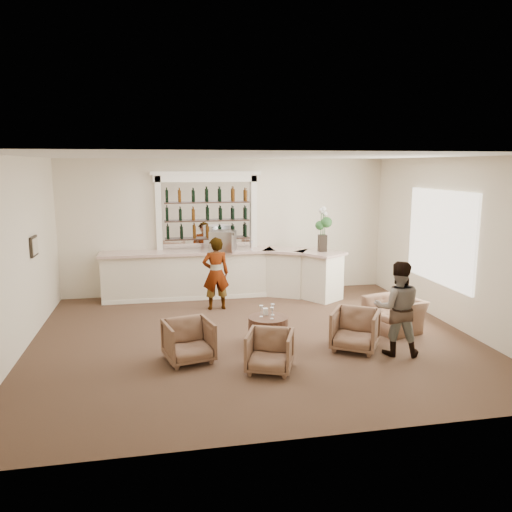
{
  "coord_description": "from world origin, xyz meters",
  "views": [
    {
      "loc": [
        -1.65,
        -8.65,
        3.15
      ],
      "look_at": [
        0.22,
        0.9,
        1.37
      ],
      "focal_mm": 35.0,
      "sensor_mm": 36.0,
      "label": 1
    }
  ],
  "objects_px": {
    "sommelier": "(216,273)",
    "armchair_left": "(189,341)",
    "cocktail_table": "(268,330)",
    "armchair_far": "(394,314)",
    "espresso_machine": "(223,241)",
    "flower_vase": "(323,227)",
    "bar_counter": "(224,274)",
    "guest": "(397,308)",
    "armchair_center": "(270,351)",
    "armchair_right": "(355,330)"
  },
  "relations": [
    {
      "from": "armchair_far",
      "to": "bar_counter",
      "type": "bearing_deg",
      "value": -154.33
    },
    {
      "from": "bar_counter",
      "to": "flower_vase",
      "type": "xyz_separation_m",
      "value": [
        2.27,
        -0.57,
        1.16
      ]
    },
    {
      "from": "armchair_right",
      "to": "armchair_far",
      "type": "relative_size",
      "value": 0.8
    },
    {
      "from": "sommelier",
      "to": "armchair_left",
      "type": "relative_size",
      "value": 2.14
    },
    {
      "from": "armchair_right",
      "to": "armchair_far",
      "type": "distance_m",
      "value": 1.4
    },
    {
      "from": "cocktail_table",
      "to": "espresso_machine",
      "type": "xyz_separation_m",
      "value": [
        -0.38,
        3.26,
        1.13
      ]
    },
    {
      "from": "bar_counter",
      "to": "armchair_far",
      "type": "xyz_separation_m",
      "value": [
        2.9,
        -3.09,
        -0.26
      ]
    },
    {
      "from": "bar_counter",
      "to": "armchair_right",
      "type": "distance_m",
      "value": 4.3
    },
    {
      "from": "sommelier",
      "to": "armchair_right",
      "type": "bearing_deg",
      "value": 123.31
    },
    {
      "from": "armchair_left",
      "to": "armchair_far",
      "type": "height_order",
      "value": "armchair_left"
    },
    {
      "from": "flower_vase",
      "to": "cocktail_table",
      "type": "bearing_deg",
      "value": -124.53
    },
    {
      "from": "armchair_left",
      "to": "armchair_center",
      "type": "relative_size",
      "value": 1.07
    },
    {
      "from": "armchair_left",
      "to": "espresso_machine",
      "type": "xyz_separation_m",
      "value": [
        1.06,
        3.79,
        1.04
      ]
    },
    {
      "from": "armchair_left",
      "to": "flower_vase",
      "type": "distance_m",
      "value": 4.91
    },
    {
      "from": "espresso_machine",
      "to": "bar_counter",
      "type": "bearing_deg",
      "value": 97.31
    },
    {
      "from": "guest",
      "to": "bar_counter",
      "type": "bearing_deg",
      "value": -42.84
    },
    {
      "from": "sommelier",
      "to": "armchair_right",
      "type": "relative_size",
      "value": 2.08
    },
    {
      "from": "bar_counter",
      "to": "armchair_center",
      "type": "height_order",
      "value": "bar_counter"
    },
    {
      "from": "guest",
      "to": "armchair_left",
      "type": "height_order",
      "value": "guest"
    },
    {
      "from": "flower_vase",
      "to": "espresso_machine",
      "type": "bearing_deg",
      "value": 168.29
    },
    {
      "from": "sommelier",
      "to": "bar_counter",
      "type": "bearing_deg",
      "value": -109.09
    },
    {
      "from": "guest",
      "to": "armchair_far",
      "type": "xyz_separation_m",
      "value": [
        0.53,
        1.14,
        -0.48
      ]
    },
    {
      "from": "cocktail_table",
      "to": "flower_vase",
      "type": "bearing_deg",
      "value": 55.47
    },
    {
      "from": "cocktail_table",
      "to": "armchair_far",
      "type": "height_order",
      "value": "armchair_far"
    },
    {
      "from": "sommelier",
      "to": "espresso_machine",
      "type": "height_order",
      "value": "espresso_machine"
    },
    {
      "from": "bar_counter",
      "to": "armchair_left",
      "type": "height_order",
      "value": "bar_counter"
    },
    {
      "from": "armchair_left",
      "to": "armchair_far",
      "type": "relative_size",
      "value": 0.77
    },
    {
      "from": "sommelier",
      "to": "armchair_far",
      "type": "bearing_deg",
      "value": 144.67
    },
    {
      "from": "armchair_right",
      "to": "flower_vase",
      "type": "xyz_separation_m",
      "value": [
        0.5,
        3.34,
        1.38
      ]
    },
    {
      "from": "guest",
      "to": "armchair_far",
      "type": "bearing_deg",
      "value": -97.05
    },
    {
      "from": "sommelier",
      "to": "armchair_center",
      "type": "relative_size",
      "value": 2.3
    },
    {
      "from": "bar_counter",
      "to": "armchair_left",
      "type": "distance_m",
      "value": 4.04
    },
    {
      "from": "armchair_left",
      "to": "flower_vase",
      "type": "height_order",
      "value": "flower_vase"
    },
    {
      "from": "armchair_left",
      "to": "flower_vase",
      "type": "relative_size",
      "value": 0.72
    },
    {
      "from": "espresso_machine",
      "to": "armchair_far",
      "type": "bearing_deg",
      "value": -23.23
    },
    {
      "from": "cocktail_table",
      "to": "espresso_machine",
      "type": "bearing_deg",
      "value": 96.63
    },
    {
      "from": "bar_counter",
      "to": "armchair_far",
      "type": "distance_m",
      "value": 4.24
    },
    {
      "from": "armchair_center",
      "to": "armchair_far",
      "type": "relative_size",
      "value": 0.72
    },
    {
      "from": "sommelier",
      "to": "armchair_center",
      "type": "bearing_deg",
      "value": 94.83
    },
    {
      "from": "guest",
      "to": "armchair_center",
      "type": "distance_m",
      "value": 2.31
    },
    {
      "from": "guest",
      "to": "sommelier",
      "type": "bearing_deg",
      "value": -32.61
    },
    {
      "from": "armchair_center",
      "to": "armchair_right",
      "type": "relative_size",
      "value": 0.9
    },
    {
      "from": "cocktail_table",
      "to": "armchair_right",
      "type": "height_order",
      "value": "armchair_right"
    },
    {
      "from": "cocktail_table",
      "to": "armchair_far",
      "type": "distance_m",
      "value": 2.56
    },
    {
      "from": "armchair_far",
      "to": "flower_vase",
      "type": "distance_m",
      "value": 2.96
    },
    {
      "from": "bar_counter",
      "to": "guest",
      "type": "bearing_deg",
      "value": -60.77
    },
    {
      "from": "armchair_left",
      "to": "armchair_right",
      "type": "distance_m",
      "value": 2.85
    },
    {
      "from": "guest",
      "to": "espresso_machine",
      "type": "bearing_deg",
      "value": -42.03
    },
    {
      "from": "bar_counter",
      "to": "cocktail_table",
      "type": "xyz_separation_m",
      "value": [
        0.35,
        -3.36,
        -0.32
      ]
    },
    {
      "from": "bar_counter",
      "to": "espresso_machine",
      "type": "bearing_deg",
      "value": -105.16
    }
  ]
}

